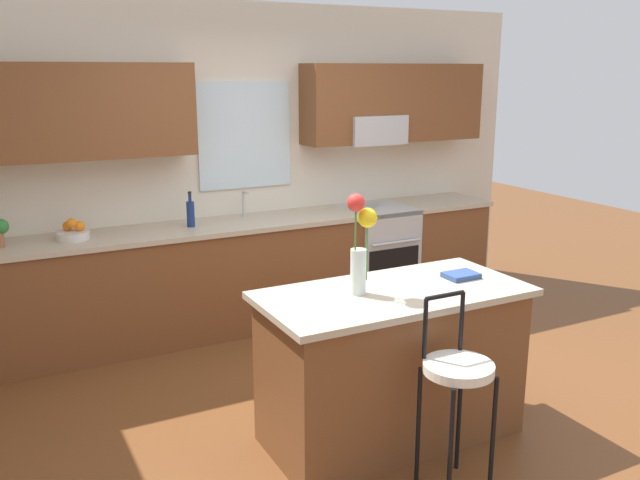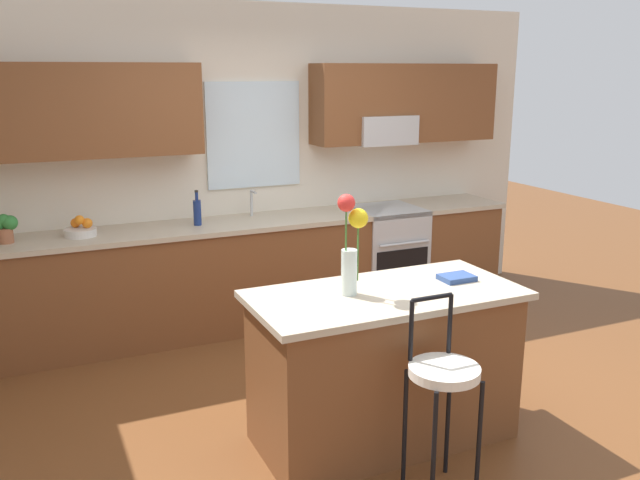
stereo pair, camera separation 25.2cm
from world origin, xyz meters
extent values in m
plane|color=brown|center=(0.00, 0.00, 0.00)|extent=(14.00, 14.00, 0.00)
cube|color=beige|center=(0.00, 2.06, 1.35)|extent=(5.60, 0.12, 2.70)
cube|color=brown|center=(-1.41, 1.83, 1.85)|extent=(1.78, 0.34, 0.70)
cube|color=brown|center=(1.41, 1.83, 1.85)|extent=(1.78, 0.34, 0.70)
cube|color=silver|center=(0.00, 1.99, 1.60)|extent=(0.84, 0.03, 0.90)
cube|color=#B7BABC|center=(1.16, 1.80, 1.62)|extent=(0.56, 0.36, 0.26)
cube|color=brown|center=(0.00, 1.70, 0.44)|extent=(4.50, 0.60, 0.88)
cube|color=#BCAD93|center=(0.00, 1.70, 0.90)|extent=(4.56, 0.64, 0.04)
cube|color=#B7BABC|center=(-0.08, 1.70, 0.85)|extent=(0.54, 0.38, 0.11)
cylinder|color=#B7BABC|center=(-0.08, 1.86, 1.03)|extent=(0.02, 0.02, 0.22)
cylinder|color=#B7BABC|center=(-0.08, 1.80, 1.14)|extent=(0.02, 0.12, 0.02)
cube|color=#B7BABC|center=(1.16, 1.68, 0.46)|extent=(0.60, 0.60, 0.92)
cube|color=black|center=(1.16, 1.38, 0.40)|extent=(0.52, 0.02, 0.40)
cylinder|color=#B7BABC|center=(1.16, 1.35, 0.66)|extent=(0.50, 0.02, 0.02)
cube|color=brown|center=(-0.04, -0.41, 0.44)|extent=(1.48, 0.68, 0.88)
cube|color=#BCAD93|center=(-0.04, -0.41, 0.90)|extent=(1.56, 0.76, 0.04)
cylinder|color=black|center=(-0.18, -1.14, 0.33)|extent=(0.02, 0.02, 0.66)
cylinder|color=black|center=(0.09, -1.14, 0.33)|extent=(0.02, 0.02, 0.66)
cylinder|color=black|center=(-0.18, -0.87, 0.33)|extent=(0.02, 0.02, 0.66)
cylinder|color=black|center=(0.09, -0.87, 0.33)|extent=(0.02, 0.02, 0.66)
cylinder|color=silver|center=(-0.04, -1.01, 0.69)|extent=(0.36, 0.36, 0.05)
cylinder|color=black|center=(-0.16, -0.87, 0.87)|extent=(0.02, 0.02, 0.32)
cylinder|color=black|center=(0.07, -0.87, 0.87)|extent=(0.02, 0.02, 0.32)
cylinder|color=black|center=(-0.04, -0.87, 1.03)|extent=(0.23, 0.02, 0.02)
cylinder|color=silver|center=(-0.26, -0.37, 1.05)|extent=(0.09, 0.09, 0.26)
cylinder|color=#3D722D|center=(-0.21, -0.38, 1.18)|extent=(0.01, 0.01, 0.36)
sphere|color=yellow|center=(-0.21, -0.38, 1.36)|extent=(0.11, 0.11, 0.11)
cylinder|color=#3D722D|center=(-0.28, -0.37, 1.22)|extent=(0.01, 0.01, 0.45)
sphere|color=red|center=(-0.28, -0.37, 1.45)|extent=(0.10, 0.10, 0.10)
cube|color=navy|center=(0.45, -0.40, 0.94)|extent=(0.20, 0.15, 0.03)
cylinder|color=silver|center=(-1.50, 1.70, 0.95)|extent=(0.24, 0.24, 0.06)
sphere|color=orange|center=(-1.44, 1.70, 1.01)|extent=(0.08, 0.08, 0.08)
sphere|color=orange|center=(-1.53, 1.75, 1.01)|extent=(0.07, 0.07, 0.07)
sphere|color=orange|center=(-1.50, 1.70, 1.04)|extent=(0.07, 0.07, 0.07)
cylinder|color=navy|center=(-0.59, 1.70, 1.02)|extent=(0.06, 0.06, 0.20)
cylinder|color=navy|center=(-0.59, 1.70, 1.16)|extent=(0.03, 0.03, 0.07)
cylinder|color=black|center=(-0.59, 1.70, 1.20)|extent=(0.03, 0.03, 0.02)
sphere|color=#2D7A33|center=(-1.98, 1.69, 1.07)|extent=(0.11, 0.11, 0.11)
camera|label=1|loc=(-2.12, -3.48, 2.15)|focal=37.95mm
camera|label=2|loc=(-1.89, -3.59, 2.15)|focal=37.95mm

